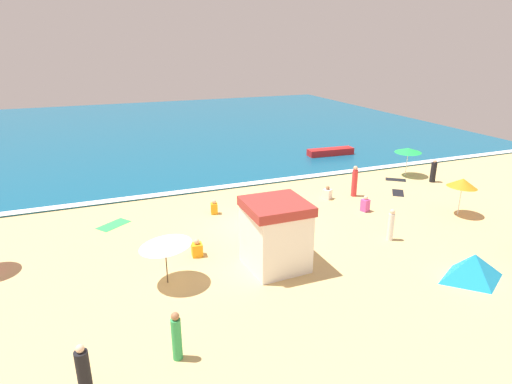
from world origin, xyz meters
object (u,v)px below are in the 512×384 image
object	(u,v)px
beachgoer_2	(327,193)
beachgoer_10	(391,225)
beach_umbrella_2	(463,183)
beachgoer_7	(214,208)
beachgoer_3	(84,373)
beachgoer_1	(355,182)
small_boat_0	(330,152)
beach_tent	(473,267)
beach_umbrella_1	(408,150)
beachgoer_4	(197,249)
lifeguard_cabana	(276,234)
beachgoer_8	(365,204)
beach_umbrella_4	(165,241)
beachgoer_9	(177,337)
beachgoer_6	(433,171)

from	to	relation	value
beachgoer_2	beachgoer_10	size ratio (longest dim) A/B	0.52
beach_umbrella_2	beachgoer_7	world-z (taller)	beach_umbrella_2
beachgoer_3	beachgoer_1	bearing A→B (deg)	34.75
small_boat_0	beach_tent	bearing A→B (deg)	-104.54
beach_umbrella_1	small_boat_0	size ratio (longest dim) A/B	0.64
beach_tent	small_boat_0	bearing A→B (deg)	75.46
beachgoer_1	beachgoer_10	xyz separation A→B (m)	(-1.95, -6.01, -0.16)
beachgoer_4	small_boat_0	world-z (taller)	beachgoer_4
lifeguard_cabana	beachgoer_4	world-z (taller)	lifeguard_cabana
beach_umbrella_1	small_boat_0	bearing A→B (deg)	106.94
beachgoer_8	beachgoer_10	size ratio (longest dim) A/B	0.59
beach_umbrella_2	beach_umbrella_4	size ratio (longest dim) A/B	0.81
beach_umbrella_1	beachgoer_3	bearing A→B (deg)	-148.62
beach_umbrella_2	small_boat_0	distance (m)	14.00
beachgoer_2	beachgoer_10	xyz separation A→B (m)	(-0.16, -6.19, 0.43)
beachgoer_8	beachgoer_9	world-z (taller)	beachgoer_9
beach_umbrella_4	beach_tent	size ratio (longest dim) A/B	1.12
beachgoer_1	beachgoer_6	size ratio (longest dim) A/B	1.22
beach_umbrella_4	beachgoer_7	bearing A→B (deg)	58.97
beachgoer_4	beachgoer_10	world-z (taller)	beachgoer_10
lifeguard_cabana	beach_tent	size ratio (longest dim) A/B	1.24
beach_umbrella_2	small_boat_0	world-z (taller)	beach_umbrella_2
beach_umbrella_1	beach_tent	size ratio (longest dim) A/B	1.07
small_boat_0	lifeguard_cabana	bearing A→B (deg)	-127.81
beach_umbrella_1	beachgoer_8	bearing A→B (deg)	-145.32
beach_umbrella_2	beach_tent	xyz separation A→B (m)	(-4.88, -5.50, -1.29)
beachgoer_2	beachgoer_4	distance (m)	10.25
beachgoer_6	beachgoer_10	size ratio (longest dim) A/B	1.01
beach_umbrella_4	beachgoer_6	xyz separation A→B (m)	(19.41, 6.40, -1.09)
beachgoer_7	small_boat_0	world-z (taller)	beachgoer_7
beach_umbrella_2	small_boat_0	xyz separation A→B (m)	(0.16, 13.92, -1.49)
beachgoer_1	beachgoer_7	size ratio (longest dim) A/B	2.30
beachgoer_1	beach_umbrella_4	bearing A→B (deg)	-154.92
beach_umbrella_2	beach_umbrella_4	world-z (taller)	beach_umbrella_2
beach_umbrella_2	beach_tent	world-z (taller)	beach_umbrella_2
beachgoer_1	beachgoer_6	bearing A→B (deg)	3.68
beach_umbrella_4	beach_tent	xyz separation A→B (m)	(11.53, -4.31, -1.26)
beachgoer_2	beach_tent	bearing A→B (deg)	-86.95
lifeguard_cabana	beachgoer_3	distance (m)	9.07
beachgoer_8	beachgoer_10	xyz separation A→B (m)	(-1.09, -3.60, 0.37)
beachgoer_2	beachgoer_7	bearing A→B (deg)	178.26
beach_umbrella_2	beachgoer_3	bearing A→B (deg)	-162.24
beach_umbrella_1	beachgoer_3	xyz separation A→B (m)	(-21.82, -13.31, -1.09)
beachgoer_4	beachgoer_9	xyz separation A→B (m)	(-2.23, -6.31, 0.45)
beachgoer_2	beachgoer_3	bearing A→B (deg)	-141.55
beachgoer_7	beachgoer_1	bearing A→B (deg)	-2.52
beach_umbrella_1	beachgoer_10	size ratio (longest dim) A/B	1.60
beach_umbrella_4	beachgoer_3	bearing A→B (deg)	-121.94
beachgoer_7	beachgoer_9	world-z (taller)	beachgoer_9
beach_tent	beachgoer_7	distance (m)	13.16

